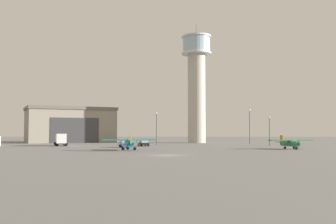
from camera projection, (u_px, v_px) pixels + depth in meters
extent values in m
plane|color=slate|center=(167.00, 155.00, 58.09)|extent=(400.00, 400.00, 0.00)
cylinder|color=#B2AD9E|center=(197.00, 98.00, 122.07)|extent=(5.61, 5.61, 28.41)
cylinder|color=silver|center=(196.00, 53.00, 122.80)|extent=(9.52, 9.52, 0.60)
cylinder|color=#99B7C6|center=(196.00, 45.00, 122.94)|extent=(8.75, 8.75, 4.81)
cylinder|color=silver|center=(196.00, 37.00, 123.07)|extent=(9.52, 9.52, 0.50)
cylinder|color=#38383D|center=(196.00, 30.00, 123.19)|extent=(0.16, 0.16, 4.00)
cube|color=gray|center=(70.00, 126.00, 127.41)|extent=(31.88, 26.66, 10.55)
cube|color=#625C52|center=(70.00, 109.00, 127.70)|extent=(32.68, 27.46, 1.00)
cube|color=#38383A|center=(75.00, 130.00, 119.94)|extent=(13.70, 6.76, 7.91)
cylinder|color=teal|center=(129.00, 144.00, 73.36)|extent=(2.54, 6.54, 1.27)
cone|color=#38383D|center=(127.00, 143.00, 76.75)|extent=(1.06, 1.09, 0.89)
cube|color=#38383D|center=(127.00, 143.00, 76.75)|extent=(0.11, 0.08, 1.95)
cube|color=teal|center=(129.00, 140.00, 73.70)|extent=(10.38, 3.59, 0.21)
cylinder|color=gold|center=(137.00, 142.00, 73.99)|extent=(1.01, 0.28, 1.39)
cylinder|color=gold|center=(120.00, 142.00, 73.37)|extent=(1.01, 0.28, 1.39)
cube|color=#99B7C6|center=(128.00, 142.00, 74.59)|extent=(1.23, 1.31, 0.72)
cone|color=teal|center=(130.00, 144.00, 69.98)|extent=(1.23, 1.60, 0.96)
cube|color=gold|center=(131.00, 139.00, 70.02)|extent=(0.35, 1.13, 1.75)
cube|color=teal|center=(130.00, 143.00, 69.99)|extent=(3.21, 1.53, 0.10)
cylinder|color=black|center=(128.00, 148.00, 75.73)|extent=(0.64, 0.29, 0.62)
cylinder|color=black|center=(135.00, 149.00, 73.33)|extent=(0.64, 0.29, 0.62)
cylinder|color=black|center=(123.00, 149.00, 72.90)|extent=(0.64, 0.29, 0.62)
cylinder|color=#287A42|center=(290.00, 144.00, 78.04)|extent=(2.66, 6.00, 1.17)
cone|color=#38383D|center=(299.00, 144.00, 74.96)|extent=(1.01, 1.03, 0.82)
cube|color=#38383D|center=(299.00, 144.00, 74.96)|extent=(0.11, 0.08, 1.80)
cube|color=#287A42|center=(291.00, 140.00, 77.80)|extent=(9.50, 3.82, 0.19)
cylinder|color=orange|center=(284.00, 142.00, 77.40)|extent=(0.92, 0.31, 1.28)
cylinder|color=orange|center=(297.00, 142.00, 78.15)|extent=(0.92, 0.31, 1.28)
cube|color=#99B7C6|center=(293.00, 142.00, 76.96)|extent=(1.18, 1.25, 0.66)
cone|color=#287A42|center=(282.00, 143.00, 81.12)|extent=(1.19, 1.51, 0.88)
cube|color=orange|center=(282.00, 139.00, 81.15)|extent=(0.38, 1.03, 1.61)
cube|color=#287A42|center=(282.00, 142.00, 81.12)|extent=(2.96, 1.56, 0.09)
cylinder|color=black|center=(296.00, 148.00, 75.80)|extent=(0.59, 0.30, 0.57)
cylinder|color=black|center=(285.00, 148.00, 77.92)|extent=(0.59, 0.30, 0.57)
cylinder|color=black|center=(294.00, 148.00, 78.43)|extent=(0.59, 0.30, 0.57)
cube|color=#38383D|center=(61.00, 143.00, 95.49)|extent=(3.96, 6.65, 0.24)
cube|color=white|center=(60.00, 139.00, 97.71)|extent=(2.83, 2.49, 1.85)
cube|color=#99B7C6|center=(60.00, 138.00, 98.52)|extent=(1.91, 0.76, 0.93)
cube|color=white|center=(61.00, 138.00, 94.57)|extent=(3.69, 4.85, 2.30)
cylinder|color=black|center=(56.00, 144.00, 97.24)|extent=(1.03, 0.60, 1.00)
cylinder|color=black|center=(64.00, 144.00, 97.94)|extent=(1.03, 0.60, 1.00)
cylinder|color=black|center=(57.00, 144.00, 93.33)|extent=(1.03, 0.60, 1.00)
cylinder|color=black|center=(66.00, 144.00, 94.03)|extent=(1.03, 0.60, 1.00)
cube|color=black|center=(143.00, 144.00, 93.57)|extent=(3.02, 4.55, 0.55)
cube|color=#99B7C6|center=(144.00, 142.00, 93.40)|extent=(2.27, 2.74, 0.50)
cylinder|color=black|center=(139.00, 145.00, 94.63)|extent=(0.66, 0.37, 0.64)
cylinder|color=black|center=(145.00, 145.00, 95.13)|extent=(0.66, 0.37, 0.64)
cylinder|color=black|center=(142.00, 145.00, 91.99)|extent=(0.66, 0.37, 0.64)
cylinder|color=black|center=(148.00, 145.00, 92.49)|extent=(0.66, 0.37, 0.64)
cube|color=#2847A8|center=(125.00, 145.00, 86.89)|extent=(2.83, 4.62, 0.55)
cube|color=#99B7C6|center=(125.00, 142.00, 86.71)|extent=(2.19, 2.74, 0.50)
cylinder|color=black|center=(120.00, 146.00, 88.06)|extent=(0.66, 0.33, 0.64)
cylinder|color=black|center=(128.00, 146.00, 88.45)|extent=(0.66, 0.33, 0.64)
cylinder|color=black|center=(122.00, 146.00, 85.30)|extent=(0.66, 0.33, 0.64)
cylinder|color=black|center=(129.00, 146.00, 85.70)|extent=(0.66, 0.33, 0.64)
cylinder|color=#38383D|center=(250.00, 127.00, 110.72)|extent=(0.18, 0.18, 9.56)
sphere|color=#F9E5B2|center=(249.00, 110.00, 110.97)|extent=(0.44, 0.44, 0.44)
cylinder|color=#38383D|center=(156.00, 130.00, 101.46)|extent=(0.18, 0.18, 8.24)
sphere|color=#F9E5B2|center=(156.00, 113.00, 101.68)|extent=(0.44, 0.44, 0.44)
cylinder|color=#38383D|center=(269.00, 132.00, 98.68)|extent=(0.18, 0.18, 7.04)
sphere|color=#F9E5B2|center=(269.00, 117.00, 98.87)|extent=(0.44, 0.44, 0.44)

